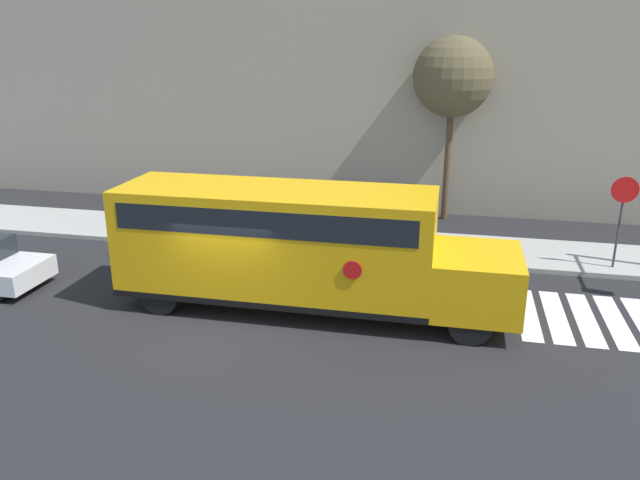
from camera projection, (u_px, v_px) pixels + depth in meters
The scene contains 7 objects.
ground_plane at pixel (228, 320), 15.61m from camera, with size 60.00×60.00×0.00m, color black.
sidewalk_strip at pixel (294, 238), 21.61m from camera, with size 44.00×3.00×0.15m.
building_backdrop at pixel (332, 42), 25.61m from camera, with size 32.00×4.00×12.99m.
crosswalk_stripes at pixel (630, 323), 15.46m from camera, with size 5.40×3.20×0.01m.
school_bus at pixel (294, 243), 15.77m from camera, with size 10.04×2.57×3.16m.
stop_sign at pixel (622, 209), 18.14m from camera, with size 0.76×0.10×2.92m.
tree_near_sidewalk at pixel (453, 78), 22.46m from camera, with size 2.89×2.89×6.79m.
Camera 1 is at (5.29, -13.36, 6.81)m, focal length 35.00 mm.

